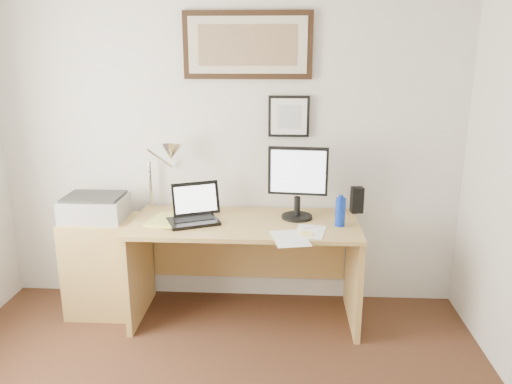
# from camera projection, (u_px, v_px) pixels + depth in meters

# --- Properties ---
(wall_back) EXTENTS (3.50, 0.02, 2.50)m
(wall_back) POSITION_uv_depth(u_px,v_px,m) (228.00, 142.00, 3.74)
(wall_back) COLOR silver
(wall_back) RESTS_ON ground
(side_cabinet) EXTENTS (0.50, 0.40, 0.73)m
(side_cabinet) POSITION_uv_depth(u_px,v_px,m) (103.00, 266.00, 3.72)
(side_cabinet) COLOR #AF8949
(side_cabinet) RESTS_ON floor
(water_bottle) EXTENTS (0.07, 0.07, 0.20)m
(water_bottle) POSITION_uv_depth(u_px,v_px,m) (340.00, 212.00, 3.41)
(water_bottle) COLOR #0C2CA6
(water_bottle) RESTS_ON desk
(bottle_cap) EXTENTS (0.04, 0.04, 0.02)m
(bottle_cap) POSITION_uv_depth(u_px,v_px,m) (341.00, 197.00, 3.38)
(bottle_cap) COLOR #0C2CA6
(bottle_cap) RESTS_ON water_bottle
(speaker) EXTENTS (0.10, 0.09, 0.19)m
(speaker) POSITION_uv_depth(u_px,v_px,m) (357.00, 200.00, 3.69)
(speaker) COLOR black
(speaker) RESTS_ON desk
(paper_sheet_a) EXTENTS (0.27, 0.34, 0.00)m
(paper_sheet_a) POSITION_uv_depth(u_px,v_px,m) (290.00, 238.00, 3.20)
(paper_sheet_a) COLOR white
(paper_sheet_a) RESTS_ON desk
(paper_sheet_b) EXTENTS (0.24, 0.30, 0.00)m
(paper_sheet_b) POSITION_uv_depth(u_px,v_px,m) (310.00, 232.00, 3.31)
(paper_sheet_b) COLOR white
(paper_sheet_b) RESTS_ON desk
(sticky_pad) EXTENTS (0.08, 0.08, 0.01)m
(sticky_pad) POSITION_uv_depth(u_px,v_px,m) (306.00, 234.00, 3.26)
(sticky_pad) COLOR #FFEA78
(sticky_pad) RESTS_ON desk
(marker_pen) EXTENTS (0.14, 0.06, 0.02)m
(marker_pen) POSITION_uv_depth(u_px,v_px,m) (312.00, 227.00, 3.38)
(marker_pen) COLOR white
(marker_pen) RESTS_ON desk
(book) EXTENTS (0.27, 0.34, 0.02)m
(book) POSITION_uv_depth(u_px,v_px,m) (152.00, 219.00, 3.53)
(book) COLOR #D8D765
(book) RESTS_ON desk
(desk) EXTENTS (1.60, 0.70, 0.75)m
(desk) POSITION_uv_depth(u_px,v_px,m) (246.00, 248.00, 3.66)
(desk) COLOR #AF8949
(desk) RESTS_ON floor
(laptop) EXTENTS (0.41, 0.42, 0.26)m
(laptop) POSITION_uv_depth(u_px,v_px,m) (194.00, 213.00, 3.51)
(laptop) COLOR black
(laptop) RESTS_ON desk
(lcd_monitor) EXTENTS (0.42, 0.22, 0.52)m
(lcd_monitor) POSITION_uv_depth(u_px,v_px,m) (298.00, 179.00, 3.50)
(lcd_monitor) COLOR black
(lcd_monitor) RESTS_ON desk
(printer) EXTENTS (0.44, 0.34, 0.18)m
(printer) POSITION_uv_depth(u_px,v_px,m) (95.00, 207.00, 3.61)
(printer) COLOR #A5A5A8
(printer) RESTS_ON side_cabinet
(desk_lamp) EXTENTS (0.29, 0.27, 0.53)m
(desk_lamp) POSITION_uv_depth(u_px,v_px,m) (169.00, 155.00, 3.60)
(desk_lamp) COLOR silver
(desk_lamp) RESTS_ON desk
(picture_large) EXTENTS (0.92, 0.04, 0.47)m
(picture_large) POSITION_uv_depth(u_px,v_px,m) (248.00, 45.00, 3.52)
(picture_large) COLOR black
(picture_large) RESTS_ON wall_back
(picture_small) EXTENTS (0.30, 0.03, 0.30)m
(picture_small) POSITION_uv_depth(u_px,v_px,m) (289.00, 116.00, 3.64)
(picture_small) COLOR black
(picture_small) RESTS_ON wall_back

